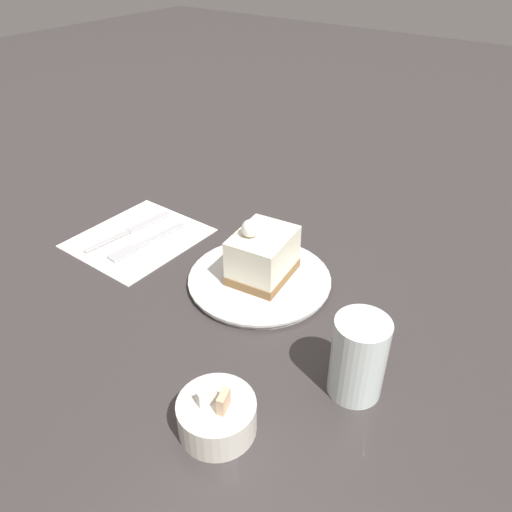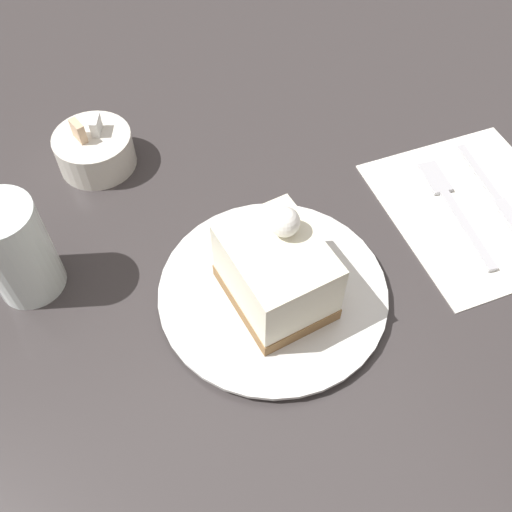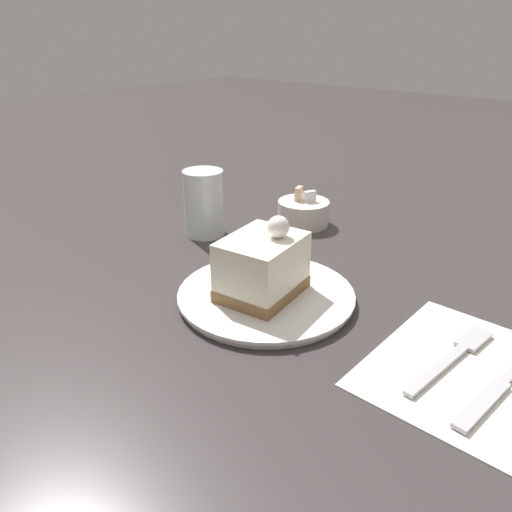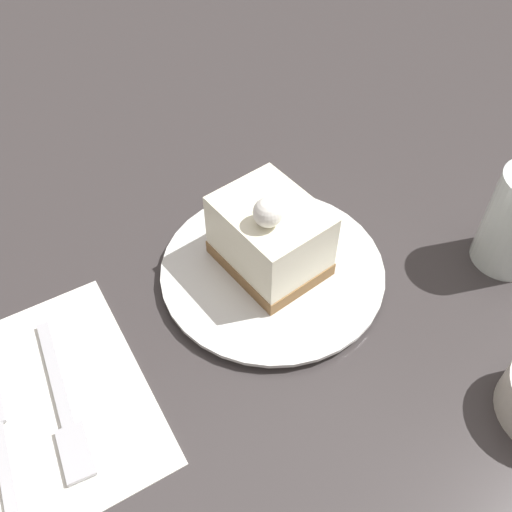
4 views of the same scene
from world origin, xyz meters
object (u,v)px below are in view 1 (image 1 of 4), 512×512
(cake_slice, at_px, (262,255))
(sugar_bowl, at_px, (217,416))
(fork, at_px, (142,244))
(drinking_glass, at_px, (358,357))
(knife, at_px, (136,228))
(plate, at_px, (260,280))

(cake_slice, distance_m, sugar_bowl, 0.27)
(cake_slice, bearing_deg, fork, 3.23)
(sugar_bowl, xyz_separation_m, drinking_glass, (-0.09, -0.14, 0.03))
(cake_slice, xyz_separation_m, knife, (0.27, 0.01, -0.04))
(knife, xyz_separation_m, drinking_glass, (-0.47, 0.10, 0.05))
(cake_slice, xyz_separation_m, sugar_bowl, (-0.11, 0.24, -0.03))
(drinking_glass, bearing_deg, plate, -25.58)
(plate, bearing_deg, cake_slice, -93.89)
(cake_slice, bearing_deg, plate, 78.82)
(knife, bearing_deg, sugar_bowl, 154.97)
(knife, relative_size, drinking_glass, 1.68)
(sugar_bowl, bearing_deg, plate, -64.16)
(fork, xyz_separation_m, drinking_glass, (-0.43, 0.07, 0.05))
(cake_slice, distance_m, drinking_glass, 0.23)
(fork, distance_m, drinking_glass, 0.43)
(sugar_bowl, bearing_deg, cake_slice, -64.85)
(fork, relative_size, drinking_glass, 1.47)
(plate, distance_m, fork, 0.22)
(drinking_glass, bearing_deg, knife, -11.50)
(knife, height_order, sugar_bowl, sugar_bowl)
(cake_slice, height_order, sugar_bowl, cake_slice)
(plate, distance_m, sugar_bowl, 0.26)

